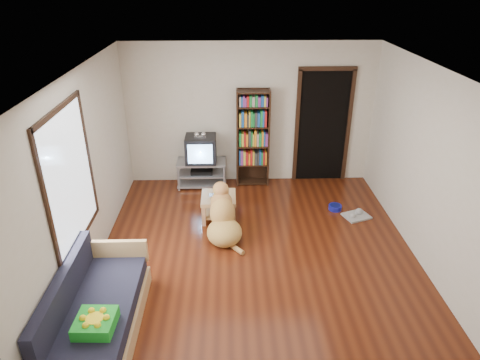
{
  "coord_description": "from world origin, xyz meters",
  "views": [
    {
      "loc": [
        -0.39,
        -5.0,
        3.66
      ],
      "look_at": [
        -0.23,
        0.62,
        0.9
      ],
      "focal_mm": 32.0,
      "sensor_mm": 36.0,
      "label": 1
    }
  ],
  "objects_px": {
    "bookshelf": "(253,133)",
    "dog": "(223,219)",
    "grey_rag": "(356,216)",
    "sofa": "(96,314)",
    "green_cushion": "(96,323)",
    "crt_tv": "(201,148)",
    "coffee_table": "(219,203)",
    "laptop": "(218,196)",
    "tv_stand": "(202,172)",
    "dog_bowl": "(335,207)"
  },
  "relations": [
    {
      "from": "crt_tv",
      "to": "coffee_table",
      "type": "bearing_deg",
      "value": -74.56
    },
    {
      "from": "green_cushion",
      "to": "tv_stand",
      "type": "relative_size",
      "value": 0.43
    },
    {
      "from": "dog",
      "to": "grey_rag",
      "type": "bearing_deg",
      "value": 13.15
    },
    {
      "from": "green_cushion",
      "to": "laptop",
      "type": "xyz_separation_m",
      "value": [
        1.18,
        2.78,
        -0.07
      ]
    },
    {
      "from": "grey_rag",
      "to": "dog",
      "type": "bearing_deg",
      "value": -166.85
    },
    {
      "from": "dog_bowl",
      "to": "grey_rag",
      "type": "distance_m",
      "value": 0.39
    },
    {
      "from": "dog",
      "to": "sofa",
      "type": "bearing_deg",
      "value": -126.29
    },
    {
      "from": "bookshelf",
      "to": "sofa",
      "type": "distance_m",
      "value": 4.26
    },
    {
      "from": "tv_stand",
      "to": "bookshelf",
      "type": "height_order",
      "value": "bookshelf"
    },
    {
      "from": "coffee_table",
      "to": "laptop",
      "type": "bearing_deg",
      "value": -90.0
    },
    {
      "from": "tv_stand",
      "to": "crt_tv",
      "type": "relative_size",
      "value": 1.55
    },
    {
      "from": "grey_rag",
      "to": "sofa",
      "type": "distance_m",
      "value": 4.32
    },
    {
      "from": "grey_rag",
      "to": "coffee_table",
      "type": "xyz_separation_m",
      "value": [
        -2.27,
        0.04,
        0.27
      ]
    },
    {
      "from": "bookshelf",
      "to": "coffee_table",
      "type": "distance_m",
      "value": 1.59
    },
    {
      "from": "green_cushion",
      "to": "dog",
      "type": "xyz_separation_m",
      "value": [
        1.26,
        2.25,
        -0.18
      ]
    },
    {
      "from": "grey_rag",
      "to": "dog",
      "type": "relative_size",
      "value": 0.41
    },
    {
      "from": "laptop",
      "to": "dog",
      "type": "xyz_separation_m",
      "value": [
        0.08,
        -0.53,
        -0.1
      ]
    },
    {
      "from": "tv_stand",
      "to": "dog",
      "type": "relative_size",
      "value": 0.91
    },
    {
      "from": "laptop",
      "to": "dog",
      "type": "height_order",
      "value": "dog"
    },
    {
      "from": "green_cushion",
      "to": "bookshelf",
      "type": "height_order",
      "value": "bookshelf"
    },
    {
      "from": "crt_tv",
      "to": "sofa",
      "type": "bearing_deg",
      "value": -104.93
    },
    {
      "from": "laptop",
      "to": "sofa",
      "type": "relative_size",
      "value": 0.17
    },
    {
      "from": "green_cushion",
      "to": "tv_stand",
      "type": "height_order",
      "value": "green_cushion"
    },
    {
      "from": "green_cushion",
      "to": "laptop",
      "type": "bearing_deg",
      "value": 69.14
    },
    {
      "from": "grey_rag",
      "to": "dog",
      "type": "height_order",
      "value": "dog"
    },
    {
      "from": "bookshelf",
      "to": "sofa",
      "type": "bearing_deg",
      "value": -117.32
    },
    {
      "from": "laptop",
      "to": "grey_rag",
      "type": "height_order",
      "value": "laptop"
    },
    {
      "from": "dog_bowl",
      "to": "bookshelf",
      "type": "xyz_separation_m",
      "value": [
        -1.36,
        1.08,
        0.96
      ]
    },
    {
      "from": "dog",
      "to": "tv_stand",
      "type": "bearing_deg",
      "value": 103.24
    },
    {
      "from": "laptop",
      "to": "sofa",
      "type": "distance_m",
      "value": 2.75
    },
    {
      "from": "green_cushion",
      "to": "coffee_table",
      "type": "distance_m",
      "value": 3.06
    },
    {
      "from": "sofa",
      "to": "dog",
      "type": "xyz_separation_m",
      "value": [
        1.38,
        1.89,
        0.05
      ]
    },
    {
      "from": "green_cushion",
      "to": "crt_tv",
      "type": "bearing_deg",
      "value": 80.27
    },
    {
      "from": "grey_rag",
      "to": "tv_stand",
      "type": "distance_m",
      "value": 2.89
    },
    {
      "from": "bookshelf",
      "to": "dog",
      "type": "distance_m",
      "value": 2.04
    },
    {
      "from": "tv_stand",
      "to": "coffee_table",
      "type": "relative_size",
      "value": 1.64
    },
    {
      "from": "coffee_table",
      "to": "dog",
      "type": "xyz_separation_m",
      "value": [
        0.08,
        -0.56,
        0.03
      ]
    },
    {
      "from": "sofa",
      "to": "coffee_table",
      "type": "xyz_separation_m",
      "value": [
        1.31,
        2.44,
        0.02
      ]
    },
    {
      "from": "dog_bowl",
      "to": "dog",
      "type": "height_order",
      "value": "dog"
    },
    {
      "from": "laptop",
      "to": "grey_rag",
      "type": "distance_m",
      "value": 2.31
    },
    {
      "from": "bookshelf",
      "to": "dog",
      "type": "height_order",
      "value": "bookshelf"
    },
    {
      "from": "grey_rag",
      "to": "laptop",
      "type": "bearing_deg",
      "value": 179.63
    },
    {
      "from": "bookshelf",
      "to": "sofa",
      "type": "relative_size",
      "value": 1.0
    },
    {
      "from": "green_cushion",
      "to": "coffee_table",
      "type": "bearing_deg",
      "value": 69.36
    },
    {
      "from": "green_cushion",
      "to": "sofa",
      "type": "relative_size",
      "value": 0.21
    },
    {
      "from": "dog_bowl",
      "to": "crt_tv",
      "type": "height_order",
      "value": "crt_tv"
    },
    {
      "from": "laptop",
      "to": "coffee_table",
      "type": "relative_size",
      "value": 0.54
    },
    {
      "from": "grey_rag",
      "to": "bookshelf",
      "type": "distance_m",
      "value": 2.34
    },
    {
      "from": "crt_tv",
      "to": "dog_bowl",
      "type": "bearing_deg",
      "value": -23.53
    },
    {
      "from": "dog",
      "to": "coffee_table",
      "type": "bearing_deg",
      "value": 97.82
    }
  ]
}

